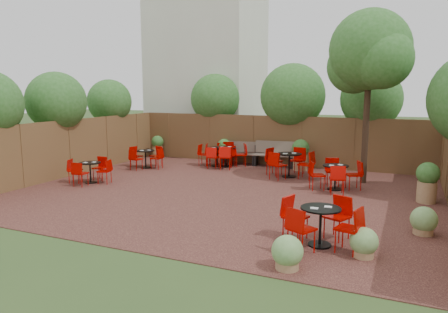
% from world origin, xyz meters
% --- Properties ---
extents(ground, '(80.00, 80.00, 0.00)m').
position_xyz_m(ground, '(0.00, 0.00, 0.00)').
color(ground, '#354F23').
rests_on(ground, ground).
extents(courtyard_paving, '(12.00, 10.00, 0.02)m').
position_xyz_m(courtyard_paving, '(0.00, 0.00, 0.01)').
color(courtyard_paving, '#331714').
rests_on(courtyard_paving, ground).
extents(fence_back, '(12.00, 0.08, 2.00)m').
position_xyz_m(fence_back, '(0.00, 5.00, 1.00)').
color(fence_back, brown).
rests_on(fence_back, ground).
extents(fence_left, '(0.08, 10.00, 2.00)m').
position_xyz_m(fence_left, '(-6.00, 0.00, 1.00)').
color(fence_left, brown).
rests_on(fence_left, ground).
extents(neighbour_building, '(5.00, 4.00, 8.00)m').
position_xyz_m(neighbour_building, '(-4.50, 8.00, 4.00)').
color(neighbour_building, beige).
rests_on(neighbour_building, ground).
extents(overhang_foliage, '(15.65, 10.48, 2.67)m').
position_xyz_m(overhang_foliage, '(-0.10, 3.18, 2.70)').
color(overhang_foliage, '#2A5F1F').
rests_on(overhang_foliage, ground).
extents(courtyard_tree, '(2.71, 2.61, 5.52)m').
position_xyz_m(courtyard_tree, '(3.60, 2.99, 4.10)').
color(courtyard_tree, black).
rests_on(courtyard_tree, courtyard_paving).
extents(park_bench_left, '(1.52, 0.67, 0.91)m').
position_xyz_m(park_bench_left, '(-1.43, 4.62, 0.49)').
color(park_bench_left, brown).
rests_on(park_bench_left, courtyard_paving).
extents(park_bench_right, '(1.67, 0.69, 1.00)m').
position_xyz_m(park_bench_right, '(0.08, 4.63, 0.54)').
color(park_bench_right, brown).
rests_on(park_bench_right, courtyard_paving).
extents(bistro_tables, '(9.52, 8.69, 0.96)m').
position_xyz_m(bistro_tables, '(-0.31, 1.60, 0.46)').
color(bistro_tables, black).
rests_on(bistro_tables, courtyard_paving).
extents(planters, '(11.41, 4.16, 1.17)m').
position_xyz_m(planters, '(0.46, 3.56, 0.60)').
color(planters, '#96724B').
rests_on(planters, courtyard_paving).
extents(low_shrubs, '(2.72, 3.40, 0.60)m').
position_xyz_m(low_shrubs, '(4.24, -3.24, 0.30)').
color(low_shrubs, '#96724B').
rests_on(low_shrubs, courtyard_paving).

